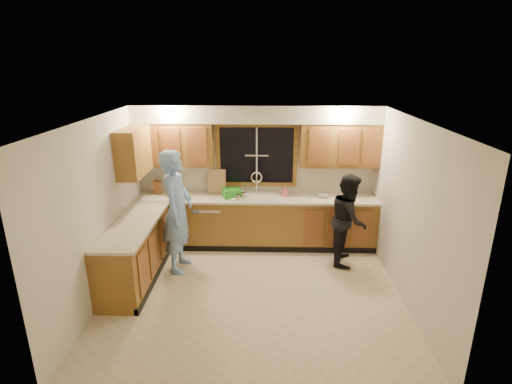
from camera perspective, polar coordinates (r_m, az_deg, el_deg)
floor at (r=5.96m, az=-0.39°, el=-14.18°), size 4.20×4.20×0.00m
ceiling at (r=5.08m, az=-0.46°, el=10.34°), size 4.20×4.20×0.00m
wall_back at (r=7.20m, az=0.10°, el=2.56°), size 4.20×0.00×4.20m
wall_left at (r=5.86m, az=-21.45°, el=-2.51°), size 0.00×3.80×3.80m
wall_right at (r=5.73m, az=21.11°, el=-2.93°), size 0.00×3.80×3.80m
base_cabinets_back at (r=7.18m, az=0.03°, el=-4.32°), size 4.20×0.60×0.88m
base_cabinets_left at (r=6.36m, az=-16.89°, el=-8.30°), size 0.60×1.90×0.88m
countertop_back at (r=7.00m, az=0.03°, el=-0.89°), size 4.20×0.63×0.04m
countertop_left at (r=6.17m, az=-17.15°, el=-4.48°), size 0.63×1.90×0.04m
upper_cabinets_left at (r=7.09m, az=-11.61°, el=6.71°), size 1.35×0.33×0.75m
upper_cabinets_right at (r=7.01m, az=11.86°, el=6.58°), size 1.35×0.33×0.75m
upper_cabinets_return at (r=6.65m, az=-17.08°, el=5.52°), size 0.33×0.90×0.75m
soffit at (r=6.81m, az=0.07°, el=11.10°), size 4.20×0.35×0.30m
window_frame at (r=7.10m, az=0.10°, el=5.26°), size 1.44×0.03×1.14m
sink at (r=7.04m, az=0.04°, el=-1.11°), size 0.86×0.52×0.57m
dishwasher at (r=7.26m, az=-6.71°, el=-4.47°), size 0.60×0.56×0.82m
stove at (r=5.88m, az=-18.61°, el=-10.66°), size 0.58×0.75×0.90m
man at (r=6.31m, az=-11.17°, el=-2.76°), size 0.51×0.74×1.95m
woman at (r=6.65m, az=13.11°, el=-3.81°), size 0.71×0.83×1.51m
knife_block at (r=7.38m, az=-13.91°, el=0.68°), size 0.13×0.11×0.23m
cutting_board at (r=7.21m, az=-5.64°, el=1.55°), size 0.33×0.12×0.43m
dish_crate at (r=7.01m, az=-3.48°, el=-0.11°), size 0.37×0.36×0.14m
soap_bottle at (r=7.03m, az=4.16°, el=0.16°), size 0.10×0.10×0.20m
bowl at (r=7.09m, az=9.59°, el=-0.54°), size 0.23×0.23×0.05m
can_left at (r=6.80m, az=-2.64°, el=-0.82°), size 0.07×0.07×0.12m
can_right at (r=6.87m, az=-1.79°, el=-0.56°), size 0.09×0.09×0.13m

